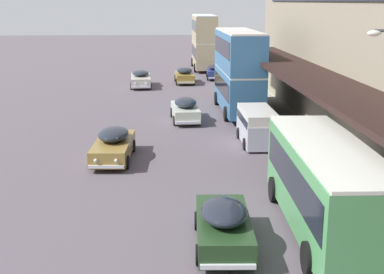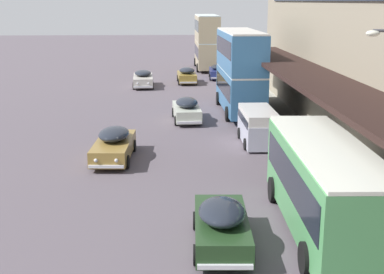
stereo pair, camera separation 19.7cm
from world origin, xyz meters
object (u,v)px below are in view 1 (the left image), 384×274
at_px(sedan_far_back, 224,224).
at_px(transit_bus_kerbside_far, 238,69).
at_px(sedan_lead_near, 185,75).
at_px(sedan_lead_mid, 113,144).
at_px(transit_bus_kerbside_rear, 327,183).
at_px(sedan_oncoming_rear, 141,79).
at_px(sedan_trailing_near, 215,71).
at_px(vw_van, 257,124).
at_px(sedan_oncoming_front, 185,109).
at_px(transit_bus_kerbside_front, 204,40).
at_px(fire_hydrant, 368,196).

bearing_deg(sedan_far_back, transit_bus_kerbside_far, 80.80).
distance_m(sedan_lead_near, sedan_lead_mid, 26.14).
distance_m(transit_bus_kerbside_rear, sedan_oncoming_rear, 33.98).
height_order(sedan_lead_near, sedan_trailing_near, sedan_lead_near).
bearing_deg(vw_van, sedan_trailing_near, 89.48).
distance_m(sedan_far_back, sedan_oncoming_front, 18.98).
distance_m(sedan_lead_near, vw_van, 23.18).
xyz_separation_m(transit_bus_kerbside_rear, transit_bus_kerbside_far, (-0.12, 20.73, 1.31)).
bearing_deg(vw_van, transit_bus_kerbside_far, 89.20).
distance_m(sedan_lead_mid, vw_van, 8.29).
height_order(transit_bus_kerbside_rear, sedan_trailing_near, transit_bus_kerbside_rear).
distance_m(sedan_trailing_near, sedan_far_back, 39.13).
height_order(transit_bus_kerbside_rear, sedan_lead_mid, transit_bus_kerbside_rear).
xyz_separation_m(sedan_oncoming_rear, sedan_far_back, (3.92, -33.95, 0.02)).
relative_size(transit_bus_kerbside_rear, vw_van, 2.03).
xyz_separation_m(transit_bus_kerbside_front, transit_bus_kerbside_far, (0.45, -25.44, -0.22)).
height_order(transit_bus_kerbside_far, sedan_oncoming_front, transit_bus_kerbside_far).
distance_m(transit_bus_kerbside_rear, sedan_lead_near, 35.29).
height_order(transit_bus_kerbside_front, transit_bus_kerbside_rear, transit_bus_kerbside_front).
height_order(sedan_far_back, fire_hydrant, sedan_far_back).
relative_size(sedan_oncoming_front, fire_hydrant, 6.53).
distance_m(sedan_lead_mid, sedan_oncoming_front, 9.63).
distance_m(transit_bus_kerbside_far, sedan_lead_near, 14.93).
height_order(sedan_oncoming_rear, sedan_far_back, sedan_far_back).
bearing_deg(transit_bus_kerbside_front, transit_bus_kerbside_far, -88.98).
height_order(transit_bus_kerbside_front, sedan_lead_mid, transit_bus_kerbside_front).
distance_m(transit_bus_kerbside_far, sedan_oncoming_front, 5.24).
xyz_separation_m(sedan_oncoming_rear, sedan_trailing_near, (7.53, 5.02, -0.02)).
distance_m(transit_bus_kerbside_rear, fire_hydrant, 3.49).
bearing_deg(fire_hydrant, sedan_oncoming_rear, 107.77).
bearing_deg(transit_bus_kerbside_front, sedan_trailing_near, -85.94).
xyz_separation_m(sedan_far_back, fire_hydrant, (5.99, 3.00, -0.29)).
relative_size(sedan_lead_near, sedan_trailing_near, 0.93).
relative_size(transit_bus_kerbside_rear, fire_hydrant, 13.20).
xyz_separation_m(transit_bus_kerbside_front, sedan_trailing_near, (0.57, -8.04, -2.63)).
xyz_separation_m(transit_bus_kerbside_rear, fire_hydrant, (2.38, 2.17, -1.35)).
xyz_separation_m(transit_bus_kerbside_rear, sedan_lead_mid, (-8.05, 9.40, -1.06)).
distance_m(sedan_lead_near, sedan_oncoming_rear, 4.65).
distance_m(sedan_oncoming_front, fire_hydrant, 17.21).
height_order(transit_bus_kerbside_far, sedan_oncoming_rear, transit_bus_kerbside_far).
bearing_deg(sedan_lead_near, sedan_far_back, -90.43).
bearing_deg(sedan_lead_near, sedan_trailing_near, 42.15).
xyz_separation_m(transit_bus_kerbside_front, sedan_oncoming_rear, (-6.96, -13.05, -2.61)).
xyz_separation_m(transit_bus_kerbside_far, sedan_far_back, (-3.49, -21.56, -2.37)).
xyz_separation_m(sedan_lead_mid, fire_hydrant, (10.43, -7.23, -0.29)).
distance_m(transit_bus_kerbside_front, sedan_oncoming_rear, 15.02).
bearing_deg(sedan_lead_near, sedan_oncoming_rear, -154.57).
bearing_deg(transit_bus_kerbside_front, sedan_lead_mid, -101.50).
xyz_separation_m(sedan_oncoming_front, fire_hydrant, (6.40, -15.97, -0.29)).
bearing_deg(sedan_lead_near, transit_bus_kerbside_rear, -84.57).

